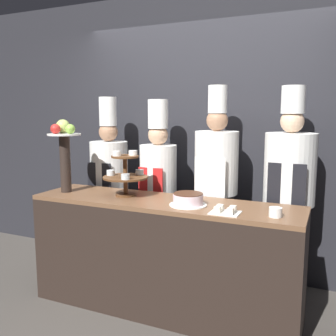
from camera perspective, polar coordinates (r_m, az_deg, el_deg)
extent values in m
plane|color=#47423D|center=(3.13, -3.04, -22.84)|extent=(14.00, 14.00, 0.00)
cube|color=#232328|center=(3.80, 5.16, 5.07)|extent=(10.00, 0.06, 2.80)
cube|color=black|center=(3.15, -0.76, -13.51)|extent=(2.19, 0.55, 0.89)
cube|color=brown|center=(3.01, -0.78, -5.31)|extent=(2.19, 0.55, 0.03)
cylinder|color=brown|center=(3.19, -6.47, -4.07)|extent=(0.17, 0.17, 0.02)
cylinder|color=brown|center=(3.16, -6.52, -1.19)|extent=(0.04, 0.04, 0.34)
cylinder|color=brown|center=(3.16, -6.51, -1.43)|extent=(0.38, 0.38, 0.02)
cylinder|color=brown|center=(3.14, -6.57, 1.74)|extent=(0.23, 0.23, 0.02)
cylinder|color=silver|center=(3.23, -8.72, -0.71)|extent=(0.07, 0.07, 0.04)
cylinder|color=beige|center=(3.23, -8.72, -0.83)|extent=(0.06, 0.06, 0.03)
cylinder|color=silver|center=(3.02, -6.51, -1.33)|extent=(0.07, 0.07, 0.04)
cylinder|color=gold|center=(3.02, -6.51, -1.45)|extent=(0.06, 0.06, 0.03)
cylinder|color=silver|center=(3.23, -4.34, -0.64)|extent=(0.07, 0.07, 0.04)
cylinder|color=green|center=(3.23, -4.34, -0.75)|extent=(0.06, 0.06, 0.03)
cylinder|color=white|center=(3.12, -7.81, 2.20)|extent=(0.07, 0.07, 0.04)
cylinder|color=white|center=(3.15, -5.36, 2.31)|extent=(0.07, 0.07, 0.04)
cylinder|color=#2D231E|center=(3.40, -15.38, 0.61)|extent=(0.09, 0.09, 0.50)
cylinder|color=white|center=(3.38, -15.55, 4.95)|extent=(0.29, 0.29, 0.01)
sphere|color=#84B742|center=(3.32, -14.68, 5.77)|extent=(0.08, 0.08, 0.08)
sphere|color=#ADC160|center=(3.44, -15.73, 6.13)|extent=(0.12, 0.12, 0.12)
sphere|color=red|center=(3.36, -16.78, 5.73)|extent=(0.09, 0.09, 0.09)
cylinder|color=white|center=(2.86, 3.07, -5.62)|extent=(0.29, 0.29, 0.01)
cylinder|color=silver|center=(2.85, 3.08, -4.76)|extent=(0.23, 0.23, 0.08)
cylinder|color=#472819|center=(2.84, 3.08, -3.91)|extent=(0.22, 0.22, 0.01)
cylinder|color=white|center=(2.64, 16.06, -6.48)|extent=(0.09, 0.09, 0.07)
cube|color=white|center=(2.67, 8.70, -6.75)|extent=(0.21, 0.17, 0.01)
cube|color=silver|center=(2.64, 7.54, -6.33)|extent=(0.04, 0.04, 0.04)
cube|color=silver|center=(2.62, 9.49, -6.51)|extent=(0.04, 0.04, 0.04)
cube|color=silver|center=(2.71, 7.96, -5.97)|extent=(0.04, 0.04, 0.04)
cube|color=silver|center=(2.69, 9.87, -6.14)|extent=(0.04, 0.04, 0.04)
cube|color=#28282D|center=(4.01, -8.74, -9.26)|extent=(0.29, 0.16, 0.82)
cylinder|color=silver|center=(3.86, -8.96, 0.20)|extent=(0.38, 0.38, 0.51)
cube|color=black|center=(3.73, -10.43, -1.73)|extent=(0.27, 0.01, 0.33)
sphere|color=#A37556|center=(3.82, -9.09, 5.42)|extent=(0.19, 0.19, 0.19)
cylinder|color=white|center=(3.82, -9.16, 8.49)|extent=(0.17, 0.17, 0.29)
cube|color=#28282D|center=(3.75, -1.46, -10.54)|extent=(0.26, 0.15, 0.80)
cylinder|color=white|center=(3.59, -1.50, -0.57)|extent=(0.35, 0.35, 0.51)
cube|color=red|center=(3.46, -2.69, -2.65)|extent=(0.25, 0.01, 0.33)
sphere|color=tan|center=(3.55, -1.52, 5.04)|extent=(0.19, 0.19, 0.19)
cylinder|color=white|center=(3.55, -1.53, 8.23)|extent=(0.19, 0.19, 0.27)
cube|color=black|center=(3.54, 7.15, -10.96)|extent=(0.29, 0.16, 0.90)
cylinder|color=white|center=(3.37, 7.38, 0.82)|extent=(0.39, 0.39, 0.56)
cube|color=white|center=(3.21, 6.40, -1.56)|extent=(0.27, 0.01, 0.36)
sphere|color=#A37556|center=(3.34, 7.50, 7.21)|extent=(0.19, 0.19, 0.19)
cylinder|color=white|center=(3.34, 7.56, 10.33)|extent=(0.17, 0.17, 0.24)
cube|color=#38332D|center=(3.43, 17.49, -12.26)|extent=(0.31, 0.17, 0.87)
cylinder|color=white|center=(3.25, 18.07, -0.14)|extent=(0.42, 0.42, 0.59)
cube|color=black|center=(3.08, 17.58, -2.84)|extent=(0.29, 0.01, 0.38)
sphere|color=#DBB28E|center=(3.22, 18.40, 6.77)|extent=(0.19, 0.19, 0.19)
cylinder|color=white|center=(3.22, 18.54, 9.85)|extent=(0.19, 0.19, 0.22)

